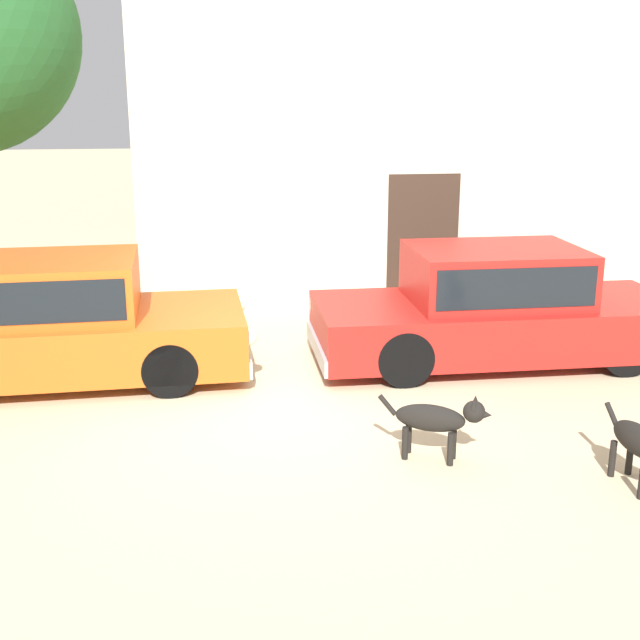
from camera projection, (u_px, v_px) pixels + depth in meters
The scene contains 5 objects.
ground_plane at pixel (276, 406), 8.91m from camera, with size 80.00×80.00×0.00m, color #CCB78E.
parked_sedan_nearest at pixel (53, 321), 9.57m from camera, with size 4.60×1.98×1.45m.
parked_sedan_second at pixel (496, 305), 10.25m from camera, with size 4.68×1.79×1.45m.
apartment_block at pixel (479, 4), 15.01m from camera, with size 12.24×6.96×9.62m.
stray_dog_tan at pixel (439, 419), 7.51m from camera, with size 0.99×0.53×0.66m.
Camera 1 is at (-0.63, -8.30, 3.34)m, focal length 45.94 mm.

